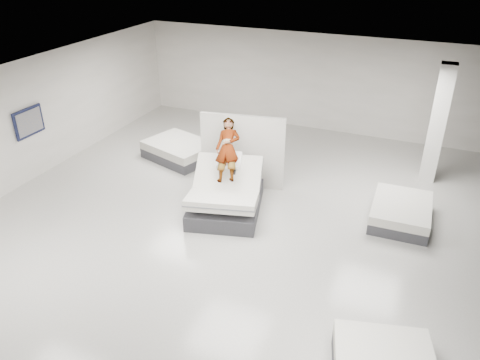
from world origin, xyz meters
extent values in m
plane|color=#B8B5AD|center=(0.00, 0.00, 0.00)|extent=(14.00, 14.00, 0.00)
plane|color=#262628|center=(0.00, 0.00, 3.20)|extent=(14.00, 14.00, 0.00)
cube|color=silver|center=(0.00, 7.00, 1.60)|extent=(12.00, 0.04, 3.20)
cube|color=silver|center=(-6.00, 0.00, 1.60)|extent=(0.04, 14.00, 3.20)
cube|color=#3A393F|center=(-0.40, 0.85, 0.19)|extent=(2.10, 2.48, 0.37)
cube|color=silver|center=(-0.50, 1.21, 0.78)|extent=(1.81, 1.39, 0.81)
cube|color=slate|center=(-0.50, 1.21, 0.78)|extent=(1.81, 1.30, 0.65)
cube|color=silver|center=(-0.27, 0.36, 0.58)|extent=(1.83, 1.47, 0.41)
cube|color=slate|center=(-0.27, 0.36, 0.58)|extent=(1.85, 1.46, 0.21)
cube|color=white|center=(-0.53, 1.35, 1.12)|extent=(0.68, 0.57, 0.37)
imported|color=slate|center=(-0.48, 1.14, 1.28)|extent=(0.93, 1.52, 1.42)
cube|color=black|center=(-0.18, 0.85, 1.09)|extent=(0.08, 0.15, 0.08)
cube|color=beige|center=(-0.53, 2.18, 1.00)|extent=(2.17, 0.49, 1.99)
cube|color=#3A393F|center=(3.56, 2.01, 0.13)|extent=(1.34, 1.76, 0.26)
cube|color=silver|center=(3.56, 2.01, 0.37)|extent=(1.34, 1.76, 0.22)
cube|color=#3A393F|center=(-2.93, 3.03, 0.14)|extent=(2.24, 1.93, 0.29)
cube|color=silver|center=(-2.93, 3.03, 0.40)|extent=(2.24, 1.93, 0.24)
cube|color=silver|center=(4.00, 4.50, 1.60)|extent=(0.40, 0.40, 3.20)
cube|color=black|center=(-5.94, 0.50, 1.60)|extent=(0.05, 0.95, 0.75)
cube|color=#867359|center=(-5.91, 0.50, 1.60)|extent=(0.02, 0.82, 0.62)
camera|label=1|loc=(3.70, -8.01, 6.03)|focal=35.00mm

